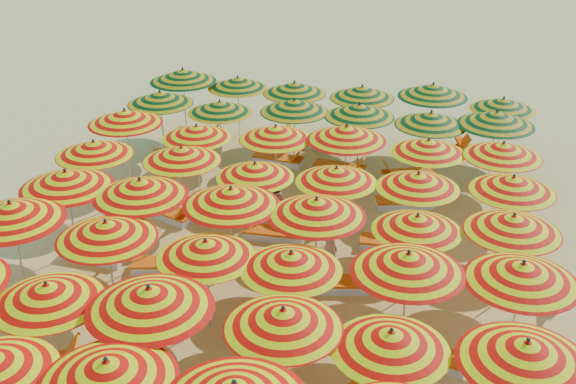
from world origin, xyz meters
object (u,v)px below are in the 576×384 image
object	(u,v)px
umbrella_26	(255,170)
umbrella_43	(238,83)
umbrella_38	(294,106)
umbrella_36	(160,98)
lounger_6	(270,327)
umbrella_23	(513,224)
umbrella_7	(47,293)
lounger_12	(169,213)
umbrella_35	(503,150)
umbrella_18	(66,179)
umbrella_31	(197,132)
umbrella_34	(428,146)
lounger_10	(339,284)
umbrella_22	(417,223)
lounger_17	(280,159)
umbrella_40	(431,119)
umbrella_2	(107,372)
umbrella_24	(94,148)
umbrella_17	(522,273)
umbrella_25	(182,154)
umbrella_9	(283,319)
umbrella_45	(362,92)
umbrella_15	(291,261)
beachgoer_a	(329,248)
lounger_11	(527,293)
umbrella_42	(183,75)
lounger_14	(393,243)
umbrella_14	(206,249)
lounger_9	(168,265)
lounger_21	(307,142)
umbrella_21	(317,208)
umbrella_13	(106,230)
umbrella_10	(391,340)
umbrella_29	(513,184)
umbrella_30	(125,117)
beachgoer_b	(275,201)
umbrella_20	(231,197)
umbrella_47	(503,104)
umbrella_28	(418,181)
umbrella_32	(276,133)
lounger_22	(342,145)
umbrella_19	(140,188)
umbrella_46	(433,90)
lounger_16	(180,153)
lounger_23	(445,150)
umbrella_41	(497,118)
lounger_15	(406,202)
umbrella_44	(294,88)
lounger_24	(478,151)
umbrella_11	(526,352)
lounger_13	(276,233)
lounger_7	(424,354)

from	to	relation	value
umbrella_26	umbrella_43	size ratio (longest dim) A/B	1.17
umbrella_38	umbrella_26	bearing A→B (deg)	-90.96
umbrella_36	lounger_6	bearing A→B (deg)	-56.72
umbrella_23	umbrella_7	bearing A→B (deg)	-152.23
lounger_12	umbrella_35	bearing A→B (deg)	36.53
umbrella_18	umbrella_31	xyz separation A→B (m)	(1.95, 4.41, -0.26)
umbrella_34	lounger_10	bearing A→B (deg)	-110.84
umbrella_22	lounger_17	distance (m)	8.61
umbrella_23	umbrella_40	size ratio (longest dim) A/B	0.82
umbrella_2	umbrella_34	distance (m)	12.06
umbrella_24	umbrella_35	xyz separation A→B (m)	(11.27, 2.25, 0.01)
umbrella_17	umbrella_25	size ratio (longest dim) A/B	0.98
umbrella_9	umbrella_45	size ratio (longest dim) A/B	1.02
umbrella_15	beachgoer_a	xyz separation A→B (m)	(0.36, 2.98, -1.37)
umbrella_40	lounger_11	distance (m)	7.01
umbrella_42	lounger_14	world-z (taller)	umbrella_42
umbrella_14	umbrella_36	xyz separation A→B (m)	(-4.51, 9.05, 0.04)
umbrella_24	lounger_9	bearing A→B (deg)	-40.25
lounger_21	umbrella_9	bearing A→B (deg)	104.84
umbrella_21	umbrella_13	bearing A→B (deg)	-156.40
umbrella_10	lounger_17	size ratio (longest dim) A/B	1.36
umbrella_9	umbrella_29	world-z (taller)	umbrella_9
umbrella_30	beachgoer_b	size ratio (longest dim) A/B	2.19
umbrella_20	umbrella_47	bearing A→B (deg)	52.50
umbrella_26	umbrella_28	distance (m)	4.29
umbrella_32	lounger_21	bearing A→B (deg)	87.09
umbrella_20	lounger_9	distance (m)	2.69
umbrella_20	umbrella_25	xyz separation A→B (m)	(-2.17, 2.56, -0.16)
umbrella_9	umbrella_26	distance (m)	6.80
umbrella_29	lounger_22	world-z (taller)	umbrella_29
umbrella_47	lounger_12	world-z (taller)	umbrella_47
umbrella_19	lounger_10	distance (m)	5.41
umbrella_46	lounger_12	size ratio (longest dim) A/B	1.51
umbrella_9	lounger_16	distance (m)	12.77
umbrella_34	lounger_23	bearing A→B (deg)	82.45
umbrella_21	umbrella_35	xyz separation A→B (m)	(4.46, 4.75, -0.12)
lounger_6	beachgoer_b	bearing A→B (deg)	117.94
umbrella_28	umbrella_25	bearing A→B (deg)	177.22
umbrella_13	umbrella_40	size ratio (longest dim) A/B	0.94
umbrella_40	umbrella_41	world-z (taller)	umbrella_41
lounger_15	lounger_17	xyz separation A→B (m)	(-4.38, 2.29, 0.00)
umbrella_44	lounger_16	distance (m)	4.58
lounger_24	beachgoer_a	bearing A→B (deg)	76.66
umbrella_35	umbrella_42	bearing A→B (deg)	158.66
umbrella_24	umbrella_45	distance (m)	9.37
umbrella_2	umbrella_11	size ratio (longest dim) A/B	0.97
lounger_13	beachgoer_a	size ratio (longest dim) A/B	1.32
lounger_12	lounger_23	size ratio (longest dim) A/B	1.00
lounger_21	beachgoer_b	distance (m)	5.73
lounger_7	beachgoer_a	size ratio (longest dim) A/B	1.38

